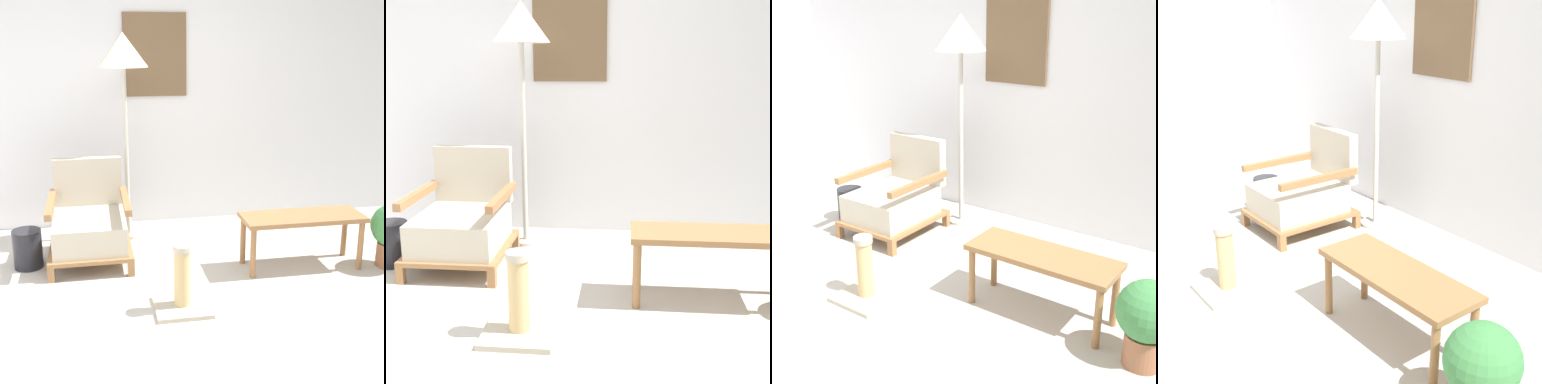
% 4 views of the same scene
% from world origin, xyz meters
% --- Properties ---
extents(ground_plane, '(14.00, 14.00, 0.00)m').
position_xyz_m(ground_plane, '(0.00, 0.00, 0.00)').
color(ground_plane, '#B7B2A8').
extents(wall_back, '(8.00, 0.09, 2.70)m').
position_xyz_m(wall_back, '(0.00, 2.15, 1.35)').
color(wall_back, silver).
rests_on(wall_back, ground_plane).
extents(armchair, '(0.63, 0.74, 0.76)m').
position_xyz_m(armchair, '(-0.57, 1.30, 0.29)').
color(armchair, olive).
rests_on(armchair, ground_plane).
extents(floor_lamp, '(0.41, 0.41, 1.74)m').
position_xyz_m(floor_lamp, '(-0.24, 1.76, 1.52)').
color(floor_lamp, '#B7B2A8').
rests_on(floor_lamp, ground_plane).
extents(coffee_table, '(0.92, 0.35, 0.41)m').
position_xyz_m(coffee_table, '(1.01, 0.86, 0.35)').
color(coffee_table, olive).
rests_on(coffee_table, ground_plane).
extents(vase, '(0.22, 0.22, 0.30)m').
position_xyz_m(vase, '(-1.05, 1.22, 0.15)').
color(vase, black).
rests_on(vase, ground_plane).
extents(potted_plant, '(0.33, 0.33, 0.50)m').
position_xyz_m(potted_plant, '(1.69, 0.73, 0.29)').
color(potted_plant, '#935B3D').
rests_on(potted_plant, ground_plane).
extents(scratching_post, '(0.36, 0.36, 0.44)m').
position_xyz_m(scratching_post, '(-0.00, 0.36, 0.14)').
color(scratching_post, '#B2A893').
rests_on(scratching_post, ground_plane).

